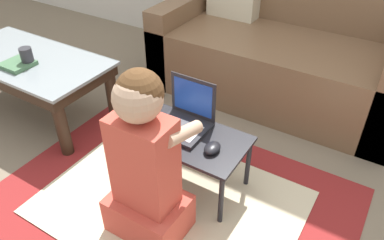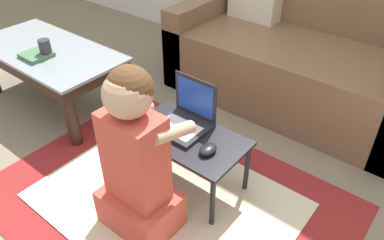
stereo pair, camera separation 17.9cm
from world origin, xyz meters
TOP-DOWN VIEW (x-y plane):
  - ground_plane at (0.00, 0.00)m, footprint 16.00×16.00m
  - area_rug at (0.02, -0.01)m, footprint 1.69×1.25m
  - couch at (0.05, 1.30)m, footprint 1.63×0.81m
  - coffee_table at (-1.16, 0.20)m, footprint 1.04×0.52m
  - laptop_desk at (0.02, 0.16)m, footprint 0.57×0.34m
  - laptop at (-0.04, 0.22)m, footprint 0.25×0.23m
  - computer_mouse at (0.17, 0.13)m, footprint 0.07×0.10m
  - person_seated at (0.02, -0.17)m, footprint 0.34×0.35m
  - cup_on_table at (-1.07, 0.15)m, footprint 0.07×0.07m
  - book_on_table at (-1.11, 0.10)m, footprint 0.17×0.16m

SIDE VIEW (x-z plane):
  - ground_plane at x=0.00m, z-range 0.00..0.00m
  - area_rug at x=0.02m, z-range 0.00..0.01m
  - laptop_desk at x=0.02m, z-range 0.12..0.43m
  - couch at x=0.05m, z-range -0.15..0.78m
  - computer_mouse at x=0.17m, z-range 0.31..0.35m
  - coffee_table at x=-1.16m, z-range 0.13..0.53m
  - laptop at x=-0.04m, z-range 0.23..0.47m
  - person_seated at x=0.02m, z-range -0.02..0.79m
  - book_on_table at x=-1.11m, z-range 0.40..0.43m
  - cup_on_table at x=-1.07m, z-range 0.40..0.51m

